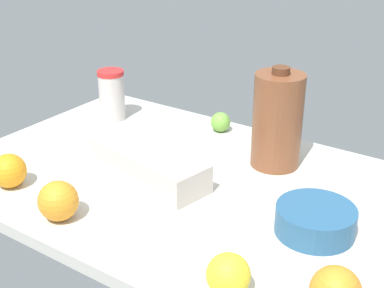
{
  "coord_description": "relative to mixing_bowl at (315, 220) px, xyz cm",
  "views": [
    {
      "loc": [
        64.65,
        -94.57,
        65.94
      ],
      "look_at": [
        0.0,
        0.0,
        13.0
      ],
      "focal_mm": 50.0,
      "sensor_mm": 36.0,
      "label": 1
    }
  ],
  "objects": [
    {
      "name": "countertop",
      "position": [
        -33.23,
        3.84,
        -4.42
      ],
      "size": [
        120.0,
        76.0,
        3.0
      ],
      "primitive_type": "cube",
      "color": "beige",
      "rests_on": "ground"
    },
    {
      "name": "mixing_bowl",
      "position": [
        0.0,
        0.0,
        0.0
      ],
      "size": [
        16.47,
        16.47,
        5.85
      ],
      "primitive_type": "cylinder",
      "color": "#275881",
      "rests_on": "countertop"
    },
    {
      "name": "tumbler_cup",
      "position": [
        -76.66,
        23.62,
        4.88
      ],
      "size": [
        8.08,
        8.08,
        15.54
      ],
      "color": "beige",
      "rests_on": "countertop"
    },
    {
      "name": "egg_carton",
      "position": [
        -43.02,
        -0.66,
        0.66
      ],
      "size": [
        34.18,
        17.6,
        7.17
      ],
      "primitive_type": "cube",
      "rotation": [
        0.0,
        0.0,
        -0.2
      ],
      "color": "beige",
      "rests_on": "countertop"
    },
    {
      "name": "chocolate_milk_jug",
      "position": [
        -20.78,
        23.53,
        9.33
      ],
      "size": [
        12.53,
        12.53,
        26.08
      ],
      "color": "brown",
      "rests_on": "countertop"
    },
    {
      "name": "lemon_far_back",
      "position": [
        -5.13,
        -26.17,
        1.0
      ],
      "size": [
        7.84,
        7.84,
        7.84
      ],
      "primitive_type": "sphere",
      "color": "yellow",
      "rests_on": "countertop"
    },
    {
      "name": "orange_beside_bowl",
      "position": [
        -67.72,
        -22.62,
        1.19
      ],
      "size": [
        8.22,
        8.22,
        8.22
      ],
      "primitive_type": "sphere",
      "color": "orange",
      "rests_on": "countertop"
    },
    {
      "name": "lime_loose",
      "position": [
        -43.69,
        34.01,
        -0.01
      ],
      "size": [
        5.82,
        5.82,
        5.82
      ],
      "primitive_type": "sphere",
      "color": "#6DAB3F",
      "rests_on": "countertop"
    },
    {
      "name": "orange_by_jug",
      "position": [
        -47.31,
        -25.96,
        1.45
      ],
      "size": [
        8.74,
        8.74,
        8.74
      ],
      "primitive_type": "sphere",
      "color": "orange",
      "rests_on": "countertop"
    }
  ]
}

